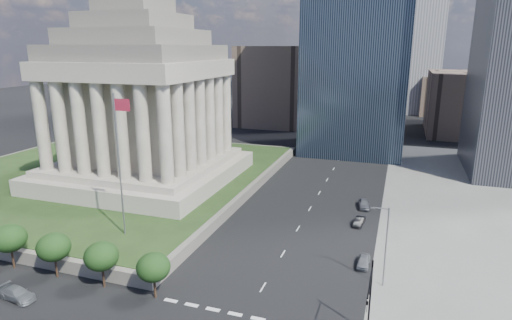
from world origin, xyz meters
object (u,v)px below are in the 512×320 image
at_px(traffic_signal_ne, 369,296).
at_px(flagpole, 120,158).
at_px(parked_sedan_far, 364,204).
at_px(parked_sedan_near, 364,261).
at_px(war_memorial, 139,81).
at_px(parked_sedan_mid, 359,221).
at_px(suv_grey, 17,294).
at_px(street_lamp_north, 385,242).

bearing_deg(traffic_signal_ne, flagpole, 163.29).
bearing_deg(parked_sedan_far, parked_sedan_near, -94.28).
bearing_deg(parked_sedan_near, war_memorial, 158.12).
relative_size(flagpole, parked_sedan_near, 5.18).
relative_size(parked_sedan_near, parked_sedan_far, 0.87).
bearing_deg(flagpole, parked_sedan_mid, 31.01).
bearing_deg(suv_grey, war_memorial, 20.22).
height_order(war_memorial, suv_grey, war_memorial).
distance_m(parked_sedan_near, parked_sedan_mid, 13.44).
bearing_deg(war_memorial, flagpole, -63.11).
xyz_separation_m(war_memorial, suv_grey, (8.35, -39.34, -20.71)).
bearing_deg(parked_sedan_mid, parked_sedan_near, -75.03).
bearing_deg(war_memorial, suv_grey, -78.02).
height_order(traffic_signal_ne, parked_sedan_far, traffic_signal_ne).
bearing_deg(street_lamp_north, flagpole, -178.37).
bearing_deg(suv_grey, traffic_signal_ne, -74.24).
distance_m(suv_grey, parked_sedan_far, 54.34).
bearing_deg(parked_sedan_mid, war_memorial, 179.73).
relative_size(war_memorial, parked_sedan_near, 10.09).
bearing_deg(traffic_signal_ne, suv_grey, -172.48).
xyz_separation_m(traffic_signal_ne, suv_grey, (-38.15, -5.04, -4.56)).
bearing_deg(parked_sedan_far, flagpole, -148.59).
relative_size(parked_sedan_mid, parked_sedan_far, 0.85).
height_order(traffic_signal_ne, suv_grey, traffic_signal_ne).
bearing_deg(parked_sedan_mid, suv_grey, -128.67).
xyz_separation_m(traffic_signal_ne, parked_sedan_near, (-1.63, 15.53, -4.59)).
distance_m(suv_grey, parked_sedan_mid, 48.46).
distance_m(suv_grey, parked_sedan_near, 41.91).
height_order(traffic_signal_ne, parked_sedan_mid, traffic_signal_ne).
bearing_deg(street_lamp_north, parked_sedan_mid, 103.87).
height_order(flagpole, parked_sedan_far, flagpole).
relative_size(flagpole, street_lamp_north, 2.00).
height_order(traffic_signal_ne, parked_sedan_near, traffic_signal_ne).
bearing_deg(parked_sedan_far, suv_grey, -138.91).
distance_m(war_memorial, street_lamp_north, 54.92).
xyz_separation_m(street_lamp_north, parked_sedan_mid, (-4.33, 17.53, -5.04)).
bearing_deg(street_lamp_north, parked_sedan_near, 120.21).
relative_size(flagpole, parked_sedan_far, 4.51).
bearing_deg(parked_sedan_mid, flagpole, -142.01).
relative_size(war_memorial, street_lamp_north, 3.90).
height_order(parked_sedan_near, parked_sedan_far, parked_sedan_far).
bearing_deg(traffic_signal_ne, street_lamp_north, 85.81).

